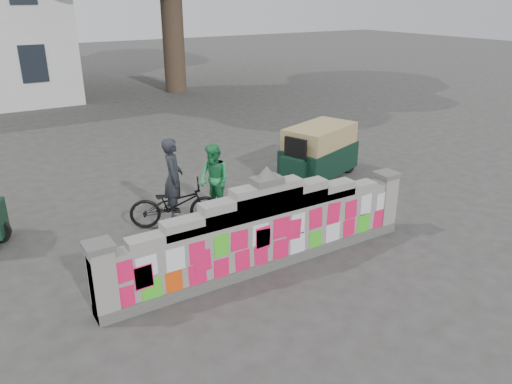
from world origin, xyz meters
TOP-DOWN VIEW (x-y plane):
  - ground at (0.00, 0.00)m, footprint 100.00×100.00m
  - parapet_wall at (-0.00, -0.01)m, footprint 6.48×0.44m
  - cyclist_bike at (-0.72, 2.57)m, footprint 2.09×1.40m
  - cyclist_rider at (-0.72, 2.57)m, footprint 0.64×0.75m
  - pedestrian at (0.37, 2.77)m, footprint 0.78×0.91m
  - rickshaw_right at (3.94, 3.43)m, footprint 2.72×1.90m

SIDE VIEW (x-z plane):
  - ground at x=0.00m, z-range 0.00..0.00m
  - cyclist_bike at x=-0.72m, z-range 0.00..1.04m
  - parapet_wall at x=0.00m, z-range -0.26..1.75m
  - rickshaw_right at x=3.94m, z-range 0.03..1.49m
  - pedestrian at x=0.37m, z-range 0.00..1.64m
  - cyclist_rider at x=-0.72m, z-range 0.00..1.76m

